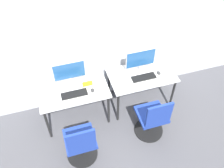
% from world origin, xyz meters
% --- Properties ---
extents(ground_plane, '(20.00, 20.00, 0.00)m').
position_xyz_m(ground_plane, '(0.00, 0.00, 0.00)').
color(ground_plane, '#4C4C51').
extents(wall_back, '(12.00, 0.05, 2.80)m').
position_xyz_m(wall_back, '(0.00, 0.76, 1.40)').
color(wall_back, '#B7BCC1').
rests_on(wall_back, ground_plane).
extents(desk_left, '(1.10, 0.63, 0.71)m').
position_xyz_m(desk_left, '(-0.58, 0.32, 0.62)').
color(desk_left, silver).
rests_on(desk_left, ground_plane).
extents(monitor_left, '(0.50, 0.15, 0.42)m').
position_xyz_m(monitor_left, '(-0.58, 0.49, 0.94)').
color(monitor_left, '#B2B2B7').
rests_on(monitor_left, desk_left).
extents(keyboard_left, '(0.41, 0.14, 0.02)m').
position_xyz_m(keyboard_left, '(-0.58, 0.22, 0.72)').
color(keyboard_left, black).
rests_on(keyboard_left, desk_left).
extents(mouse_left, '(0.06, 0.09, 0.03)m').
position_xyz_m(mouse_left, '(-0.29, 0.21, 0.72)').
color(mouse_left, '#333333').
rests_on(mouse_left, desk_left).
extents(office_chair_left, '(0.48, 0.48, 0.92)m').
position_xyz_m(office_chair_left, '(-0.66, -0.47, 0.38)').
color(office_chair_left, black).
rests_on(office_chair_left, ground_plane).
extents(desk_right, '(1.10, 0.63, 0.71)m').
position_xyz_m(desk_right, '(0.58, 0.32, 0.62)').
color(desk_right, silver).
rests_on(desk_right, ground_plane).
extents(monitor_right, '(0.50, 0.15, 0.42)m').
position_xyz_m(monitor_right, '(0.58, 0.43, 0.94)').
color(monitor_right, '#B2B2B7').
rests_on(monitor_right, desk_right).
extents(keyboard_right, '(0.41, 0.14, 0.02)m').
position_xyz_m(keyboard_right, '(0.58, 0.24, 0.72)').
color(keyboard_right, black).
rests_on(keyboard_right, desk_right).
extents(mouse_right, '(0.06, 0.09, 0.03)m').
position_xyz_m(mouse_right, '(0.86, 0.26, 0.72)').
color(mouse_right, '#333333').
rests_on(mouse_right, desk_right).
extents(office_chair_right, '(0.48, 0.48, 0.92)m').
position_xyz_m(office_chair_right, '(0.51, -0.38, 0.38)').
color(office_chair_right, black).
rests_on(office_chair_right, ground_plane).
extents(placard_left, '(0.16, 0.03, 0.08)m').
position_xyz_m(placard_left, '(-0.34, 0.35, 0.75)').
color(placard_left, yellow).
rests_on(placard_left, desk_left).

